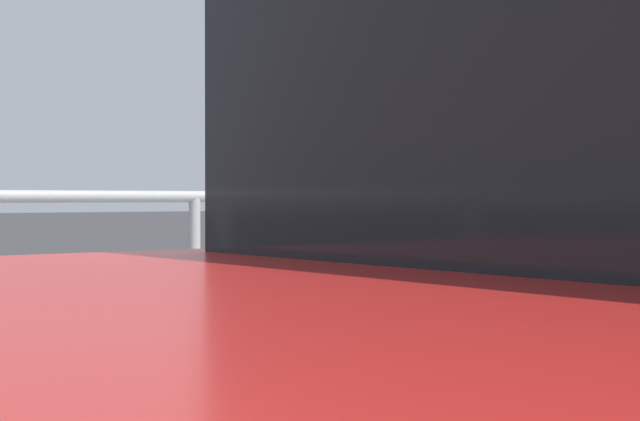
% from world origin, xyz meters
% --- Properties ---
extents(parking_meter, '(0.18, 0.20, 1.52)m').
position_xyz_m(parking_meter, '(-0.27, 0.45, 1.25)').
color(parking_meter, slate).
rests_on(parking_meter, sidewalk_curb).
extents(pedestrian_at_meter, '(0.61, 0.68, 1.69)m').
position_xyz_m(pedestrian_at_meter, '(0.39, 0.67, 1.10)').
color(pedestrian_at_meter, '#1E233F').
rests_on(pedestrian_at_meter, sidewalk_curb).
extents(background_railing, '(24.06, 0.06, 1.13)m').
position_xyz_m(background_railing, '(0.00, 2.67, 0.93)').
color(background_railing, gray).
rests_on(background_railing, sidewalk_curb).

